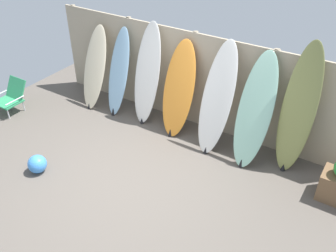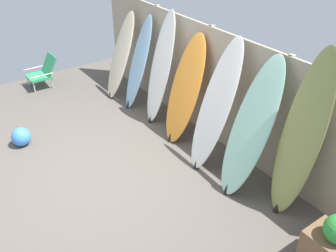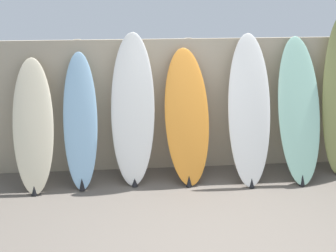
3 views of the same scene
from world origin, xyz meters
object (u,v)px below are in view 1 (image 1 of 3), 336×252
(surfboard_orange_3, at_px, (179,90))
(surfboard_olive_6, at_px, (299,110))
(surfboard_white_4, at_px, (217,99))
(surfboard_cream_0, at_px, (95,68))
(surfboard_seafoam_5, at_px, (255,111))
(surfboard_skyblue_1, at_px, (119,73))
(beach_chair, at_px, (12,96))
(surfboard_white_2, at_px, (147,75))
(beach_ball, at_px, (37,164))

(surfboard_orange_3, distance_m, surfboard_olive_6, 2.08)
(surfboard_orange_3, distance_m, surfboard_white_4, 0.80)
(surfboard_cream_0, distance_m, surfboard_seafoam_5, 3.38)
(surfboard_orange_3, bearing_deg, surfboard_skyblue_1, -179.30)
(surfboard_cream_0, height_order, surfboard_orange_3, surfboard_orange_3)
(beach_chair, bearing_deg, surfboard_white_2, 40.13)
(surfboard_skyblue_1, xyz_separation_m, surfboard_seafoam_5, (2.81, -0.05, 0.09))
(surfboard_white_4, bearing_deg, surfboard_skyblue_1, 178.43)
(surfboard_orange_3, height_order, surfboard_white_4, surfboard_white_4)
(surfboard_seafoam_5, distance_m, surfboard_olive_6, 0.65)
(surfboard_cream_0, height_order, beach_chair, surfboard_cream_0)
(surfboard_orange_3, height_order, surfboard_seafoam_5, surfboard_seafoam_5)
(surfboard_seafoam_5, bearing_deg, surfboard_orange_3, 177.44)
(surfboard_cream_0, bearing_deg, beach_ball, -73.80)
(surfboard_orange_3, xyz_separation_m, surfboard_seafoam_5, (1.45, -0.06, 0.06))
(surfboard_white_4, distance_m, surfboard_seafoam_5, 0.66)
(surfboard_cream_0, xyz_separation_m, surfboard_olive_6, (4.00, 0.16, 0.25))
(surfboard_seafoam_5, bearing_deg, surfboard_olive_6, 14.21)
(surfboard_orange_3, bearing_deg, surfboard_cream_0, -178.10)
(surfboard_white_4, relative_size, surfboard_seafoam_5, 1.03)
(surfboard_white_2, height_order, surfboard_orange_3, surfboard_white_2)
(surfboard_white_2, height_order, beach_chair, surfboard_white_2)
(surfboard_white_2, distance_m, beach_chair, 2.86)
(surfboard_orange_3, distance_m, beach_chair, 3.47)
(surfboard_cream_0, height_order, surfboard_olive_6, surfboard_olive_6)
(surfboard_white_2, distance_m, surfboard_seafoam_5, 2.15)
(surfboard_white_2, bearing_deg, surfboard_orange_3, -1.07)
(surfboard_cream_0, bearing_deg, surfboard_white_2, 3.56)
(beach_chair, relative_size, beach_ball, 2.07)
(surfboard_olive_6, bearing_deg, beach_ball, -144.93)
(surfboard_white_2, height_order, surfboard_seafoam_5, surfboard_white_2)
(surfboard_cream_0, relative_size, beach_ball, 5.34)
(surfboard_orange_3, relative_size, beach_ball, 5.63)
(surfboard_skyblue_1, xyz_separation_m, surfboard_orange_3, (1.35, 0.02, 0.02))
(beach_chair, bearing_deg, surfboard_cream_0, 55.98)
(surfboard_skyblue_1, distance_m, surfboard_white_2, 0.67)
(surfboard_seafoam_5, xyz_separation_m, beach_ball, (-2.74, -2.20, -0.76))
(surfboard_skyblue_1, bearing_deg, surfboard_white_2, 2.55)
(surfboard_skyblue_1, xyz_separation_m, beach_chair, (-1.86, -1.18, -0.51))
(beach_ball, bearing_deg, surfboard_white_2, 75.33)
(surfboard_white_2, bearing_deg, surfboard_olive_6, 1.63)
(surfboard_orange_3, height_order, surfboard_olive_6, surfboard_olive_6)
(surfboard_cream_0, bearing_deg, surfboard_seafoam_5, -0.02)
(surfboard_skyblue_1, bearing_deg, surfboard_orange_3, 0.70)
(surfboard_white_4, height_order, surfboard_olive_6, surfboard_olive_6)
(surfboard_white_2, bearing_deg, surfboard_seafoam_5, -2.08)
(surfboard_orange_3, relative_size, surfboard_olive_6, 0.80)
(surfboard_white_2, bearing_deg, surfboard_cream_0, -176.44)
(surfboard_olive_6, bearing_deg, surfboard_white_2, -178.37)
(surfboard_orange_3, xyz_separation_m, beach_ball, (-1.29, -2.27, -0.69))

